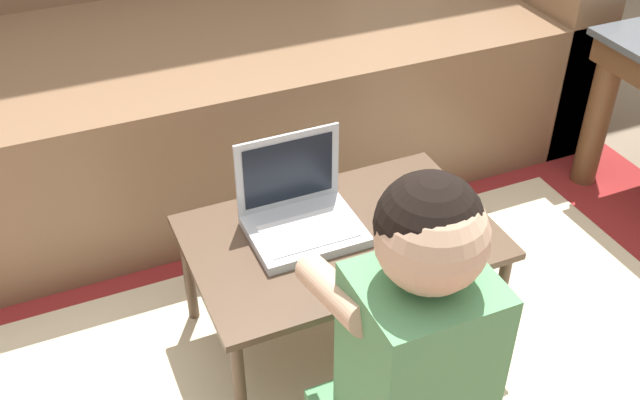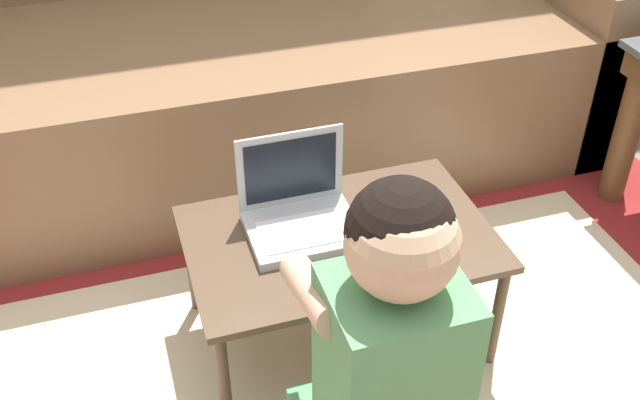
% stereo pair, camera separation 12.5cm
% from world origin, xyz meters
% --- Properties ---
extents(area_rug, '(2.20, 1.43, 0.01)m').
position_xyz_m(area_rug, '(0.05, 0.04, 0.00)').
color(area_rug, maroon).
rests_on(area_rug, ground_plane).
extents(couch, '(2.11, 0.94, 0.83)m').
position_xyz_m(couch, '(0.03, 1.15, 0.29)').
color(couch, brown).
rests_on(couch, ground_plane).
extents(laptop_desk, '(0.62, 0.40, 0.29)m').
position_xyz_m(laptop_desk, '(0.05, 0.24, 0.26)').
color(laptop_desk, '#4C3828').
rests_on(laptop_desk, ground_plane).
extents(laptop, '(0.22, 0.18, 0.19)m').
position_xyz_m(laptop, '(-0.02, 0.29, 0.32)').
color(laptop, '#B7BCC6').
rests_on(laptop, laptop_desk).
extents(computer_mouse, '(0.06, 0.09, 0.04)m').
position_xyz_m(computer_mouse, '(0.17, 0.23, 0.31)').
color(computer_mouse, black).
rests_on(computer_mouse, laptop_desk).
extents(person_seated, '(0.28, 0.36, 0.68)m').
position_xyz_m(person_seated, '(0.01, -0.14, 0.31)').
color(person_seated, '#518E5B').
rests_on(person_seated, ground_plane).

